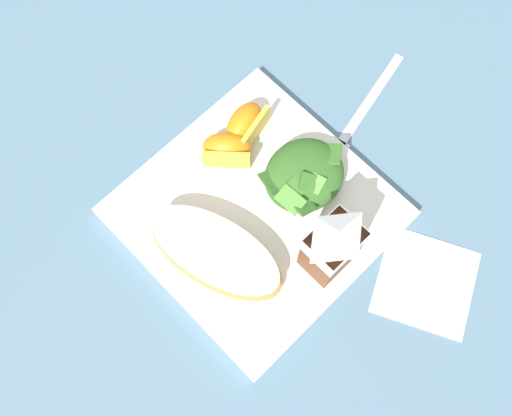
# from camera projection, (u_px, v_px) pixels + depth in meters

# --- Properties ---
(ground) EXTENTS (3.00, 3.00, 0.00)m
(ground) POSITION_uv_depth(u_px,v_px,m) (256.00, 215.00, 0.72)
(ground) COLOR slate
(white_plate) EXTENTS (0.28, 0.28, 0.02)m
(white_plate) POSITION_uv_depth(u_px,v_px,m) (256.00, 213.00, 0.71)
(white_plate) COLOR white
(white_plate) RESTS_ON ground
(cheesy_pizza_bread) EXTENTS (0.12, 0.18, 0.04)m
(cheesy_pizza_bread) POSITION_uv_depth(u_px,v_px,m) (216.00, 252.00, 0.67)
(cheesy_pizza_bread) COLOR #B77F42
(cheesy_pizza_bread) RESTS_ON white_plate
(green_salad_pile) EXTENTS (0.11, 0.09, 0.05)m
(green_salad_pile) POSITION_uv_depth(u_px,v_px,m) (304.00, 175.00, 0.70)
(green_salad_pile) COLOR #336023
(green_salad_pile) RESTS_ON white_plate
(milk_carton) EXTENTS (0.06, 0.04, 0.11)m
(milk_carton) POSITION_uv_depth(u_px,v_px,m) (333.00, 245.00, 0.63)
(milk_carton) COLOR brown
(milk_carton) RESTS_ON white_plate
(orange_wedge_front) EXTENTS (0.07, 0.05, 0.04)m
(orange_wedge_front) POSITION_uv_depth(u_px,v_px,m) (246.00, 124.00, 0.72)
(orange_wedge_front) COLOR orange
(orange_wedge_front) RESTS_ON white_plate
(orange_wedge_middle) EXTENTS (0.07, 0.07, 0.04)m
(orange_wedge_middle) POSITION_uv_depth(u_px,v_px,m) (227.00, 149.00, 0.71)
(orange_wedge_middle) COLOR orange
(orange_wedge_middle) RESTS_ON white_plate
(paper_napkin) EXTENTS (0.15, 0.15, 0.00)m
(paper_napkin) POSITION_uv_depth(u_px,v_px,m) (426.00, 282.00, 0.69)
(paper_napkin) COLOR white
(paper_napkin) RESTS_ON ground
(metal_fork) EXTENTS (0.19, 0.06, 0.01)m
(metal_fork) POSITION_uv_depth(u_px,v_px,m) (359.00, 116.00, 0.76)
(metal_fork) COLOR silver
(metal_fork) RESTS_ON ground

